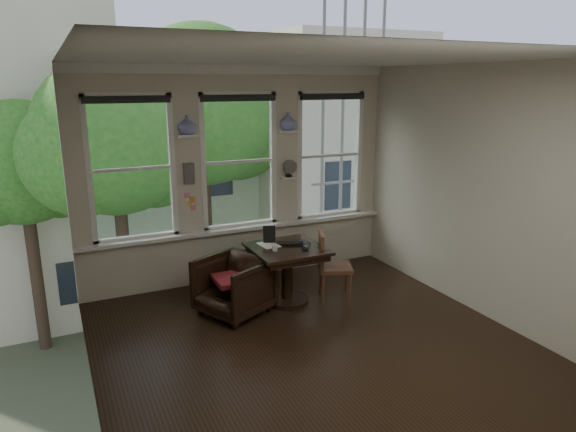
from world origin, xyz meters
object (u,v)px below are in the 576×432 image
side_chair_right (335,267)px  mug (275,248)px  table (287,275)px  armchair_left (234,286)px  laptop (291,245)px

side_chair_right → mug: size_ratio=10.35×
table → armchair_left: (-0.74, -0.03, -0.02)m
table → laptop: 0.40m
side_chair_right → laptop: 0.65m
armchair_left → side_chair_right: bearing=56.9°
table → side_chair_right: 0.64m
laptop → side_chair_right: bearing=-5.1°
armchair_left → side_chair_right: 1.35m
armchair_left → laptop: (0.81, 0.06, 0.41)m
table → mug: 0.47m
laptop → table: bearing=-136.8°
table → side_chair_right: bearing=-18.7°
mug → side_chair_right: bearing=-8.9°
laptop → mug: (-0.27, -0.11, 0.03)m
table → mug: (-0.20, -0.08, 0.42)m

